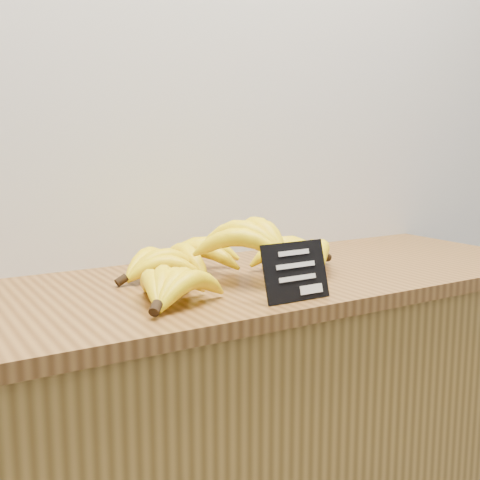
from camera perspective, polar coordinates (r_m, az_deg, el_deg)
name	(u,v)px	position (r m, az deg, el deg)	size (l,w,h in m)	color
counter_top	(228,286)	(1.28, -1.17, -4.34)	(1.58, 0.54, 0.03)	brown
chalkboard_sign	(296,271)	(1.10, 5.30, -2.99)	(0.14, 0.01, 0.11)	black
banana_pile	(222,259)	(1.24, -1.67, -1.84)	(0.58, 0.39, 0.13)	#FFE80A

